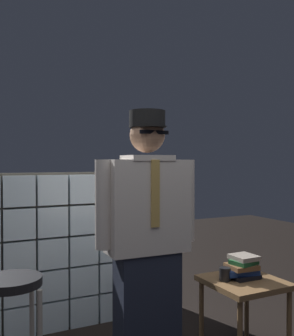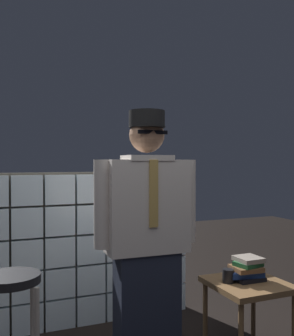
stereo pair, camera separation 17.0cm
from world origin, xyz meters
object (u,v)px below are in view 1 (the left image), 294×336
(bar_stool, at_px, (11,313))
(side_table, at_px, (244,290))
(standing_person, at_px, (147,241))
(coffee_mug, at_px, (225,274))
(book_stack, at_px, (242,267))

(bar_stool, relative_size, side_table, 1.37)
(standing_person, bearing_deg, side_table, -1.11)
(standing_person, height_order, side_table, standing_person)
(standing_person, height_order, coffee_mug, standing_person)
(standing_person, distance_m, bar_stool, 0.90)
(bar_stool, relative_size, coffee_mug, 6.16)
(standing_person, bearing_deg, bar_stool, 178.47)
(side_table, bearing_deg, standing_person, 177.26)
(book_stack, bearing_deg, side_table, -111.65)
(book_stack, bearing_deg, coffee_mug, 178.68)
(book_stack, distance_m, coffee_mug, 0.16)
(side_table, bearing_deg, bar_stool, 177.05)
(book_stack, bearing_deg, bar_stool, 178.28)
(standing_person, xyz_separation_m, coffee_mug, (0.63, 0.00, -0.30))
(coffee_mug, bearing_deg, standing_person, -179.91)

